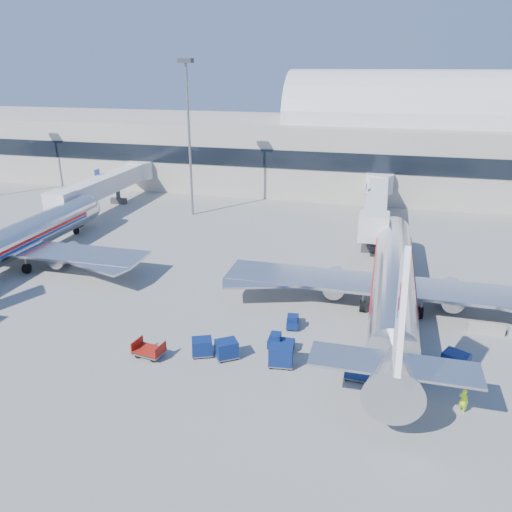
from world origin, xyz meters
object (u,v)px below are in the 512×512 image
(airliner_mid, at_px, (9,244))
(cart_train_a, at_px, (281,356))
(tug_left, at_px, (292,321))
(cart_train_b, at_px, (227,349))
(barrier_near, at_px, (486,329))
(cart_solo_near, at_px, (358,368))
(airliner_main, at_px, (393,282))
(jetbridge_mid, at_px, (110,183))
(cart_open_red, at_px, (149,351))
(ramp_worker, at_px, (463,401))
(jetbridge_near, at_px, (377,200))
(tug_right, at_px, (417,360))
(cart_solo_far, at_px, (455,362))
(cart_train_c, at_px, (202,347))
(mast_west, at_px, (188,116))
(tug_lead, at_px, (280,342))

(airliner_mid, xyz_separation_m, cart_train_a, (33.84, -11.80, -2.03))
(tug_left, bearing_deg, cart_train_b, 139.16)
(barrier_near, bearing_deg, cart_solo_near, -137.36)
(airliner_main, bearing_deg, jetbridge_mid, 149.36)
(cart_open_red, xyz_separation_m, ramp_worker, (23.34, -0.97, 0.44))
(jetbridge_mid, bearing_deg, jetbridge_near, 0.00)
(barrier_near, height_order, cart_open_red, barrier_near)
(barrier_near, xyz_separation_m, ramp_worker, (-3.24, -11.61, 0.43))
(tug_right, bearing_deg, cart_solo_near, -131.89)
(cart_train_a, xyz_separation_m, ramp_worker, (12.92, -2.32, -0.01))
(cart_train_a, xyz_separation_m, cart_solo_far, (12.90, 2.39, -0.00))
(cart_solo_far, bearing_deg, ramp_worker, -61.15)
(jetbridge_mid, xyz_separation_m, tug_right, (46.36, -35.92, -3.20))
(cart_open_red, bearing_deg, jetbridge_mid, 131.93)
(jetbridge_mid, xyz_separation_m, cart_train_c, (29.85, -38.26, -3.14))
(cart_solo_far, xyz_separation_m, ramp_worker, (0.02, -4.70, -0.01))
(airliner_main, bearing_deg, jetbridge_near, 95.22)
(tug_left, bearing_deg, tug_right, -118.71)
(mast_west, relative_size, cart_train_a, 10.99)
(jetbridge_near, relative_size, cart_train_b, 12.57)
(airliner_mid, xyz_separation_m, jetbridge_near, (39.60, 26.30, 1.00))
(tug_lead, xyz_separation_m, tug_right, (10.68, -0.14, 0.09))
(jetbridge_mid, height_order, barrier_near, jetbridge_mid)
(barrier_near, bearing_deg, cart_open_red, -158.18)
(tug_lead, relative_size, cart_train_b, 1.00)
(cart_train_a, height_order, ramp_worker, ramp_worker)
(cart_train_b, height_order, ramp_worker, ramp_worker)
(cart_train_a, xyz_separation_m, cart_train_b, (-4.37, -0.04, -0.08))
(barrier_near, height_order, cart_solo_far, cart_solo_far)
(cart_open_red, bearing_deg, jetbridge_near, 76.43)
(mast_west, distance_m, barrier_near, 49.33)
(mast_west, height_order, cart_train_a, mast_west)
(airliner_main, xyz_separation_m, cart_open_red, (-18.58, -13.15, -2.48))
(jetbridge_near, relative_size, cart_solo_far, 11.69)
(barrier_near, distance_m, ramp_worker, 12.06)
(airliner_main, xyz_separation_m, cart_solo_near, (-2.29, -11.98, -2.04))
(barrier_near, bearing_deg, airliner_mid, 177.13)
(airliner_main, distance_m, cart_train_b, 17.37)
(cart_train_a, distance_m, ramp_worker, 13.13)
(cart_open_red, bearing_deg, tug_right, 18.48)
(airliner_mid, bearing_deg, airliner_main, 0.00)
(jetbridge_near, distance_m, ramp_worker, 41.16)
(mast_west, relative_size, cart_open_red, 8.88)
(tug_right, relative_size, cart_solo_near, 1.37)
(cart_solo_near, distance_m, cart_solo_far, 7.49)
(jetbridge_mid, height_order, ramp_worker, jetbridge_mid)
(airliner_main, xyz_separation_m, tug_lead, (-8.72, -9.47, -2.29))
(tug_lead, height_order, tug_right, tug_right)
(cart_train_b, bearing_deg, jetbridge_near, 40.80)
(barrier_near, height_order, tug_left, tug_left)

